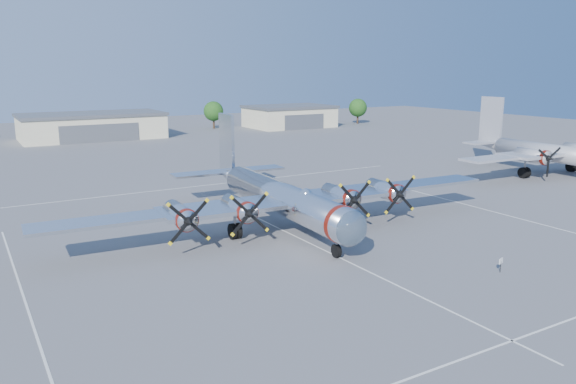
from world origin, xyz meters
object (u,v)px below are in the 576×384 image
main_bomber_b29 (278,226)px  twin_engine_east (540,173)px  hangar_center (92,126)px  tree_far_east (358,108)px  tree_east (213,111)px  info_placard (501,262)px  hangar_east (289,116)px

main_bomber_b29 → twin_engine_east: 45.37m
hangar_center → tree_far_east: 68.05m
tree_east → main_bomber_b29: (-29.67, -83.87, -4.22)m
hangar_center → twin_engine_east: 86.12m
twin_engine_east → tree_east: bearing=102.4°
tree_far_east → twin_engine_east: size_ratio=0.21×
twin_engine_east → hangar_center: bearing=123.3°
hangar_center → main_bomber_b29: bearing=-89.8°
hangar_center → tree_east: size_ratio=4.31×
info_placard → tree_far_east: bearing=41.5°
hangar_center → twin_engine_east: bearing=-58.1°
hangar_east → main_bomber_b29: (-47.67, -77.84, -2.71)m
hangar_center → main_bomber_b29: (0.33, -77.84, -2.71)m
twin_engine_east → info_placard: 44.19m
hangar_center → tree_far_east: bearing=-1.7°
hangar_east → info_placard: hangar_east is taller
twin_engine_east → hangar_east: bearing=89.4°
tree_far_east → main_bomber_b29: (-67.67, -75.87, -4.22)m
hangar_east → twin_engine_east: bearing=-92.0°
hangar_east → tree_far_east: 20.15m
main_bomber_b29 → hangar_center: bearing=93.3°
twin_engine_east → info_placard: size_ratio=30.18×
twin_engine_east → info_placard: bearing=-146.4°
main_bomber_b29 → info_placard: size_ratio=40.31×
hangar_east → twin_engine_east: size_ratio=0.64×
tree_east → main_bomber_b29: bearing=-109.5°
tree_far_east → info_placard: (-59.93, -94.67, -3.47)m
hangar_east → tree_east: (-18.00, 6.04, 1.51)m
hangar_center → hangar_east: 48.00m
main_bomber_b29 → twin_engine_east: bearing=9.0°
hangar_east → main_bomber_b29: size_ratio=0.48×
hangar_center → tree_far_east: tree_far_east is taller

